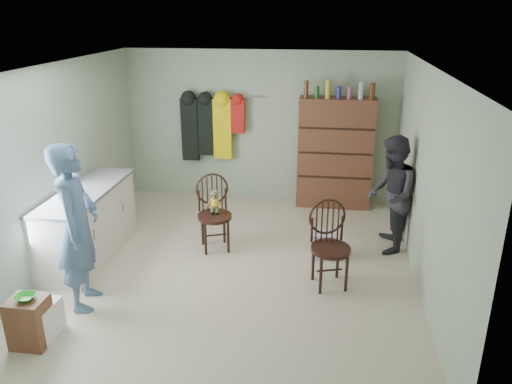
# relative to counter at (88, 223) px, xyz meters

# --- Properties ---
(ground_plane) EXTENTS (5.00, 5.00, 0.00)m
(ground_plane) POSITION_rel_counter_xyz_m (1.95, 0.00, -0.47)
(ground_plane) COLOR beige
(ground_plane) RESTS_ON ground
(room_walls) EXTENTS (5.00, 5.00, 5.00)m
(room_walls) POSITION_rel_counter_xyz_m (1.95, 0.53, 1.11)
(room_walls) COLOR #A7B698
(room_walls) RESTS_ON ground
(counter) EXTENTS (0.64, 1.86, 0.94)m
(counter) POSITION_rel_counter_xyz_m (0.00, 0.00, 0.00)
(counter) COLOR silver
(counter) RESTS_ON ground
(stool) EXTENTS (0.35, 0.30, 0.51)m
(stool) POSITION_rel_counter_xyz_m (0.26, -1.85, -0.22)
(stool) COLOR brown
(stool) RESTS_ON ground
(bowl) EXTENTS (0.19, 0.19, 0.05)m
(bowl) POSITION_rel_counter_xyz_m (0.26, -1.85, 0.06)
(bowl) COLOR green
(bowl) RESTS_ON stool
(plastic_tub) EXTENTS (0.40, 0.38, 0.37)m
(plastic_tub) POSITION_rel_counter_xyz_m (0.26, -1.72, -0.29)
(plastic_tub) COLOR white
(plastic_tub) RESTS_ON ground
(chair_front) EXTENTS (0.59, 0.59, 1.03)m
(chair_front) POSITION_rel_counter_xyz_m (1.59, 0.49, 0.10)
(chair_front) COLOR #381C13
(chair_front) RESTS_ON ground
(chair_far) EXTENTS (0.58, 0.58, 1.04)m
(chair_far) POSITION_rel_counter_xyz_m (3.13, -0.27, 0.09)
(chair_far) COLOR #381C13
(chair_far) RESTS_ON ground
(striped_bag) EXTENTS (0.35, 0.28, 0.36)m
(striped_bag) POSITION_rel_counter_xyz_m (3.08, 0.39, -0.29)
(striped_bag) COLOR #E5727D
(striped_bag) RESTS_ON ground
(person_left) EXTENTS (0.57, 0.75, 1.85)m
(person_left) POSITION_rel_counter_xyz_m (0.46, -1.07, 0.45)
(person_left) COLOR slate
(person_left) RESTS_ON ground
(person_right) EXTENTS (0.65, 0.81, 1.59)m
(person_right) POSITION_rel_counter_xyz_m (3.93, 0.76, 0.32)
(person_right) COLOR #2D2B33
(person_right) RESTS_ON ground
(dresser) EXTENTS (1.20, 0.39, 2.08)m
(dresser) POSITION_rel_counter_xyz_m (3.20, 2.30, 0.44)
(dresser) COLOR brown
(dresser) RESTS_ON ground
(coat_rack) EXTENTS (1.42, 0.12, 1.09)m
(coat_rack) POSITION_rel_counter_xyz_m (1.12, 2.38, 0.78)
(coat_rack) COLOR #99999E
(coat_rack) RESTS_ON ground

